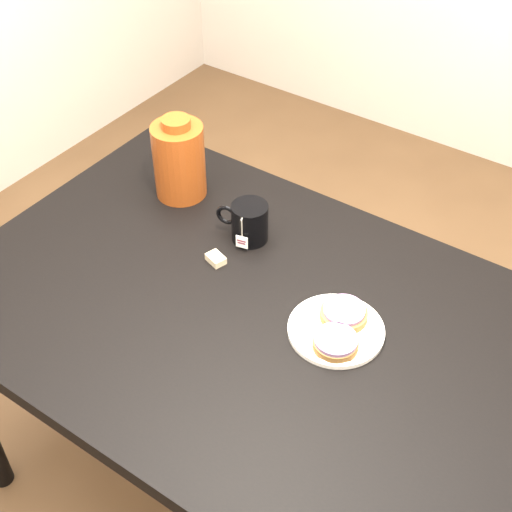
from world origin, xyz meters
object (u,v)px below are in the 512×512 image
object	(u,v)px
table	(259,339)
bagel_front	(336,343)
plate	(336,329)
bagel_package	(179,160)
mug	(249,222)
bagel_back	(344,313)
teabag_pouch	(216,259)

from	to	relation	value
table	bagel_front	bearing A→B (deg)	1.02
plate	bagel_package	world-z (taller)	bagel_package
table	mug	size ratio (longest dim) A/B	9.97
bagel_back	bagel_package	world-z (taller)	bagel_package
table	plate	bearing A→B (deg)	16.65
bagel_front	bagel_package	world-z (taller)	bagel_package
table	bagel_back	world-z (taller)	bagel_back
bagel_front	mug	distance (m)	0.40
bagel_front	teabag_pouch	xyz separation A→B (m)	(-0.37, 0.08, -0.02)
table	bagel_back	distance (m)	0.21
plate	bagel_front	xyz separation A→B (m)	(0.02, -0.05, 0.02)
table	bagel_front	xyz separation A→B (m)	(0.19, 0.00, 0.11)
bagel_package	table	bearing A→B (deg)	-30.52
plate	teabag_pouch	size ratio (longest dim) A/B	4.58
bagel_package	bagel_front	bearing A→B (deg)	-21.85
plate	teabag_pouch	distance (m)	0.34
plate	mug	world-z (taller)	mug
plate	bagel_front	distance (m)	0.05
mug	plate	bearing A→B (deg)	-36.98
plate	teabag_pouch	bearing A→B (deg)	174.76
bagel_front	teabag_pouch	world-z (taller)	bagel_front
bagel_package	plate	bearing A→B (deg)	-18.72
bagel_back	teabag_pouch	size ratio (longest dim) A/B	3.04
bagel_front	bagel_back	bearing A→B (deg)	108.16
bagel_front	bagel_package	size ratio (longest dim) A/B	0.60
table	bagel_package	bearing A→B (deg)	149.48
table	teabag_pouch	size ratio (longest dim) A/B	31.11
table	teabag_pouch	xyz separation A→B (m)	(-0.18, 0.08, 0.09)
bagel_back	bagel_package	size ratio (longest dim) A/B	0.61
table	bagel_back	xyz separation A→B (m)	(0.16, 0.09, 0.11)
table	bagel_back	size ratio (longest dim) A/B	10.24
bagel_back	plate	bearing A→B (deg)	-85.12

